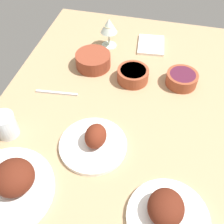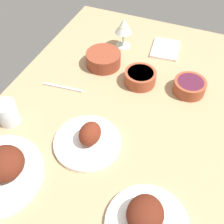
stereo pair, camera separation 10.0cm
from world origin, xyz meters
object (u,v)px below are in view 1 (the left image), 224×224
object	(u,v)px
plate_near_viewer	(167,213)
folded_napkin	(151,45)
plate_center_main	(94,142)
fork_loose	(57,93)
plate_far_side	(9,184)
bowl_onions	(182,79)
water_tumbler	(6,125)
bowl_potatoes	(93,60)
wine_glass	(109,27)
bowl_pasta	(133,75)

from	to	relation	value
plate_near_viewer	folded_napkin	xyz separation A→B (cm)	(-79.28, -15.56, -2.18)
plate_center_main	fork_loose	distance (cm)	29.65
plate_far_side	fork_loose	bearing A→B (deg)	-177.74
bowl_onions	water_tumbler	size ratio (longest dim) A/B	1.42
folded_napkin	fork_loose	bearing A→B (deg)	-38.09
plate_center_main	fork_loose	bearing A→B (deg)	-133.90
bowl_onions	bowl_potatoes	size ratio (longest dim) A/B	0.84
wine_glass	folded_napkin	distance (cm)	21.90
folded_napkin	plate_near_viewer	bearing A→B (deg)	11.10
folded_napkin	bowl_onions	bearing A→B (deg)	34.01
plate_far_side	wine_glass	world-z (taller)	wine_glass
plate_near_viewer	bowl_potatoes	size ratio (longest dim) A/B	1.55
plate_near_viewer	bowl_onions	bearing A→B (deg)	179.98
wine_glass	water_tumbler	xyz separation A→B (cm)	(58.26, -21.50, -5.48)
plate_far_side	fork_loose	world-z (taller)	plate_far_side
plate_far_side	bowl_pasta	bearing A→B (deg)	155.11
bowl_pasta	water_tumbler	distance (cm)	52.37
plate_center_main	fork_loose	world-z (taller)	plate_center_main
plate_far_side	wine_glass	xyz separation A→B (cm)	(-77.18, 10.77, 6.79)
plate_far_side	plate_near_viewer	bearing A→B (deg)	93.01
bowl_pasta	fork_loose	bearing A→B (deg)	-61.69
bowl_pasta	water_tumbler	size ratio (longest dim) A/B	1.44
water_tumbler	folded_napkin	xyz separation A→B (cm)	(-62.76, 40.80, -3.84)
bowl_pasta	bowl_potatoes	bearing A→B (deg)	-105.09
bowl_potatoes	water_tumbler	bearing A→B (deg)	-23.67
water_tumbler	bowl_onions	bearing A→B (deg)	125.13
plate_center_main	folded_napkin	bearing A→B (deg)	170.35
wine_glass	folded_napkin	bearing A→B (deg)	103.14
bowl_pasta	fork_loose	xyz separation A→B (cm)	(14.91, -27.69, -2.56)
plate_center_main	plate_far_side	world-z (taller)	plate_far_side
plate_near_viewer	wine_glass	xyz separation A→B (cm)	(-74.78, -34.86, 7.14)
plate_center_main	bowl_potatoes	bearing A→B (deg)	-163.51
fork_loose	bowl_onions	bearing A→B (deg)	14.16
bowl_potatoes	water_tumbler	distance (cm)	46.06
bowl_onions	bowl_potatoes	distance (cm)	37.98
plate_near_viewer	wine_glass	size ratio (longest dim) A/B	1.65
plate_center_main	bowl_potatoes	xyz separation A→B (cm)	(-40.37, -11.95, 1.04)
bowl_onions	plate_far_side	bearing A→B (deg)	-37.92
plate_center_main	wine_glass	bearing A→B (deg)	-171.01
bowl_potatoes	plate_center_main	bearing A→B (deg)	16.49
plate_near_viewer	plate_far_side	distance (cm)	45.69
plate_center_main	bowl_potatoes	world-z (taller)	plate_center_main
bowl_potatoes	wine_glass	bearing A→B (deg)	169.37
plate_near_viewer	bowl_potatoes	world-z (taller)	plate_near_viewer
plate_far_side	bowl_onions	world-z (taller)	plate_far_side
bowl_onions	bowl_potatoes	world-z (taller)	bowl_potatoes
bowl_onions	plate_center_main	bearing A→B (deg)	-34.43
plate_center_main	wine_glass	world-z (taller)	wine_glass
plate_near_viewer	plate_center_main	world-z (taller)	same
plate_center_main	bowl_pasta	distance (cm)	36.01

